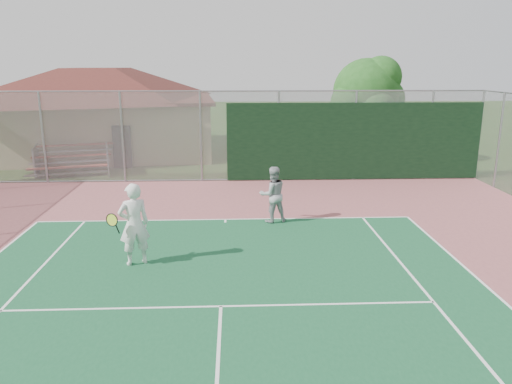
% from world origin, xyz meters
% --- Properties ---
extents(back_fence, '(20.08, 0.11, 3.53)m').
position_xyz_m(back_fence, '(2.11, 16.98, 1.67)').
color(back_fence, gray).
rests_on(back_fence, ground).
extents(clubhouse, '(12.54, 8.99, 5.11)m').
position_xyz_m(clubhouse, '(-6.46, 23.41, 2.60)').
color(clubhouse, tan).
rests_on(clubhouse, ground).
extents(bleachers, '(3.52, 2.52, 1.17)m').
position_xyz_m(bleachers, '(-6.57, 18.72, 0.62)').
color(bleachers, '#A03724').
rests_on(bleachers, ground).
extents(tree, '(3.47, 3.29, 4.85)m').
position_xyz_m(tree, '(6.23, 19.97, 3.19)').
color(tree, '#321D12').
rests_on(tree, ground).
extents(player_white_front, '(0.98, 0.74, 1.91)m').
position_xyz_m(player_white_front, '(-2.00, 8.59, 0.96)').
color(player_white_front, silver).
rests_on(player_white_front, ground).
extents(player_grey_back, '(0.92, 0.80, 1.64)m').
position_xyz_m(player_grey_back, '(1.38, 11.62, 0.82)').
color(player_grey_back, '#9C9EA1').
rests_on(player_grey_back, ground).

